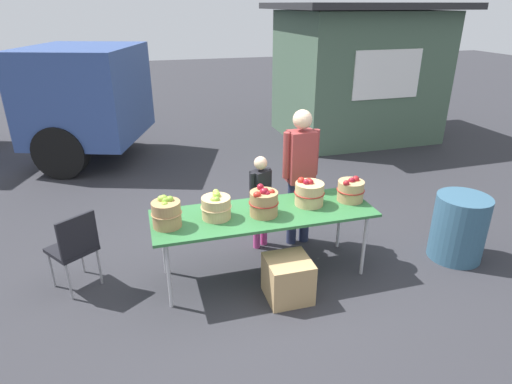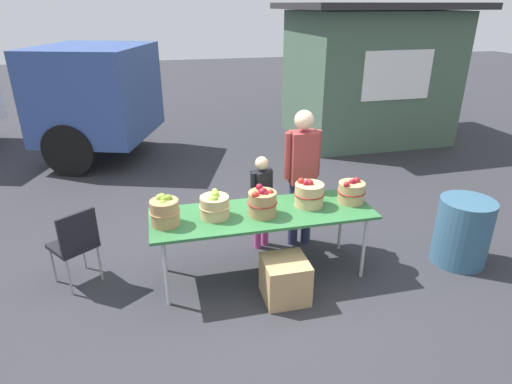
% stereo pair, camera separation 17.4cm
% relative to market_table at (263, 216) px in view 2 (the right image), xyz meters
% --- Properties ---
extents(ground_plane, '(40.00, 40.00, 0.00)m').
position_rel_market_table_xyz_m(ground_plane, '(0.00, 0.00, -0.71)').
color(ground_plane, '#2D2D33').
extents(market_table, '(2.30, 0.76, 0.75)m').
position_rel_market_table_xyz_m(market_table, '(0.00, 0.00, 0.00)').
color(market_table, '#2D6B38').
rests_on(market_table, ground).
extents(apple_basket_green_0, '(0.30, 0.30, 0.31)m').
position_rel_market_table_xyz_m(apple_basket_green_0, '(-0.98, -0.03, 0.18)').
color(apple_basket_green_0, '#A87F51').
rests_on(apple_basket_green_0, market_table).
extents(apple_basket_green_1, '(0.31, 0.31, 0.27)m').
position_rel_market_table_xyz_m(apple_basket_green_1, '(-0.49, 0.01, 0.16)').
color(apple_basket_green_1, tan).
rests_on(apple_basket_green_1, market_table).
extents(apple_basket_red_0, '(0.31, 0.31, 0.31)m').
position_rel_market_table_xyz_m(apple_basket_red_0, '(-0.02, -0.06, 0.18)').
color(apple_basket_red_0, '#A87F51').
rests_on(apple_basket_red_0, market_table).
extents(apple_basket_red_1, '(0.33, 0.33, 0.30)m').
position_rel_market_table_xyz_m(apple_basket_red_1, '(0.52, 0.05, 0.17)').
color(apple_basket_red_1, tan).
rests_on(apple_basket_red_1, market_table).
extents(apple_basket_red_2, '(0.30, 0.30, 0.27)m').
position_rel_market_table_xyz_m(apple_basket_red_2, '(0.99, 0.03, 0.16)').
color(apple_basket_red_2, tan).
rests_on(apple_basket_red_2, market_table).
extents(vendor_adult, '(0.44, 0.23, 1.66)m').
position_rel_market_table_xyz_m(vendor_adult, '(0.61, 0.55, 0.27)').
color(vendor_adult, '#262D4C').
rests_on(vendor_adult, ground).
extents(child_customer, '(0.28, 0.23, 1.15)m').
position_rel_market_table_xyz_m(child_customer, '(0.13, 0.58, -0.03)').
color(child_customer, '#CC3F8C').
rests_on(child_customer, ground).
extents(food_kiosk, '(3.56, 2.97, 2.74)m').
position_rel_market_table_xyz_m(food_kiosk, '(3.49, 4.71, 0.67)').
color(food_kiosk, '#47604C').
rests_on(food_kiosk, ground).
extents(folding_chair, '(0.56, 0.56, 0.86)m').
position_rel_market_table_xyz_m(folding_chair, '(-1.90, 0.27, -0.20)').
color(folding_chair, black).
rests_on(folding_chair, ground).
extents(trash_barrel, '(0.59, 0.59, 0.76)m').
position_rel_market_table_xyz_m(trash_barrel, '(2.24, -0.27, -0.33)').
color(trash_barrel, '#335972').
rests_on(trash_barrel, ground).
extents(produce_crate, '(0.43, 0.43, 0.43)m').
position_rel_market_table_xyz_m(produce_crate, '(0.11, -0.46, -0.49)').
color(produce_crate, tan).
rests_on(produce_crate, ground).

